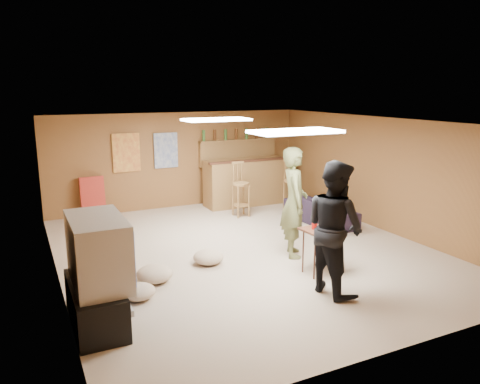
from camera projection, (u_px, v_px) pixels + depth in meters
name	position (u px, v px, depth m)	size (l,w,h in m)	color
ground	(245.00, 251.00, 8.04)	(7.00, 7.00, 0.00)	tan
ceiling	(245.00, 122.00, 7.56)	(6.00, 7.00, 0.02)	silver
wall_back	(178.00, 160.00, 10.88)	(6.00, 0.02, 2.20)	brown
wall_front	(399.00, 254.00, 4.73)	(6.00, 0.02, 2.20)	brown
wall_left	(53.00, 208.00, 6.52)	(0.02, 7.00, 2.20)	brown
wall_right	(383.00, 174.00, 9.08)	(0.02, 7.00, 2.20)	brown
tv_stand	(96.00, 304.00, 5.51)	(0.55, 1.30, 0.50)	black
dvd_box	(115.00, 308.00, 5.63)	(0.35, 0.50, 0.08)	#B2B2B7
tv_body	(98.00, 251.00, 5.40)	(0.60, 1.10, 0.80)	#B2B2B7
tv_screen	(125.00, 247.00, 5.53)	(0.02, 0.95, 0.65)	navy
bar_counter	(246.00, 182.00, 11.15)	(2.00, 0.60, 1.10)	brown
bar_lip	(251.00, 161.00, 10.81)	(2.10, 0.12, 0.05)	#3D1F13
bar_shelf	(238.00, 140.00, 11.34)	(2.00, 0.18, 0.05)	brown
bar_backing	(238.00, 152.00, 11.42)	(2.00, 0.14, 0.60)	brown
poster_left	(126.00, 153.00, 10.28)	(0.60, 0.03, 0.85)	#BF3F26
poster_right	(166.00, 150.00, 10.66)	(0.55, 0.03, 0.80)	#334C99
folding_chair_stack	(93.00, 198.00, 9.99)	(0.50, 0.14, 0.90)	#B12B20
ceiling_panel_front	(295.00, 132.00, 6.25)	(1.20, 0.60, 0.04)	white
ceiling_panel_back	(216.00, 120.00, 8.62)	(1.20, 0.60, 0.04)	white
person_olive	(294.00, 202.00, 7.66)	(0.66, 0.44, 1.82)	#646B3E
person_black	(334.00, 227.00, 6.26)	(0.89, 0.69, 1.83)	black
sofa	(320.00, 210.00, 9.73)	(1.76, 0.69, 0.51)	black
tray_table	(320.00, 251.00, 7.00)	(0.54, 0.43, 0.71)	#3D1F13
cup_red_near	(314.00, 225.00, 6.88)	(0.08, 0.08, 0.11)	#AD110B
cup_red_far	(326.00, 226.00, 6.89)	(0.07, 0.07, 0.10)	#AD110B
cup_blue	(325.00, 222.00, 7.05)	(0.09, 0.09, 0.12)	navy
bar_stool_left	(241.00, 191.00, 10.11)	(0.36, 0.36, 1.14)	brown
bar_stool_right	(292.00, 183.00, 10.46)	(0.41, 0.41, 1.30)	brown
cushion_near_tv	(154.00, 274.00, 6.75)	(0.53, 0.53, 0.24)	tan
cushion_mid	(208.00, 257.00, 7.44)	(0.48, 0.48, 0.22)	tan
cushion_far	(139.00, 292.00, 6.20)	(0.44, 0.44, 0.20)	tan
bottle_row	(236.00, 134.00, 11.26)	(1.76, 0.08, 0.26)	#3F7233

